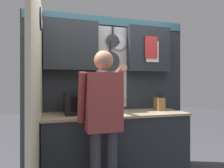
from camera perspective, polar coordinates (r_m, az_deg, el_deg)
The scene contains 7 objects.
base_cabinet_counter at distance 2.88m, azimuth 1.15°, elevation -17.52°, with size 1.95×0.67×0.94m.
back_wall_unit at distance 3.04m, azimuth -0.59°, elevation 2.83°, with size 2.52×0.23×2.36m.
side_wall at distance 2.26m, azimuth -20.65°, elevation -3.54°, with size 0.07×1.60×2.36m.
microwave at distance 2.71m, azimuth -8.06°, elevation -5.26°, with size 0.50×0.37×0.30m.
knife_block at distance 3.09m, azimuth 13.39°, elevation -5.54°, with size 0.11×0.15×0.27m.
utensil_crock at distance 2.81m, azimuth 0.24°, elevation -6.39°, with size 0.11×0.11×0.35m.
person at distance 2.17m, azimuth -2.48°, elevation -8.55°, with size 0.54×0.65×1.69m.
Camera 1 is at (-0.84, -2.62, 1.34)m, focal length 32.00 mm.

